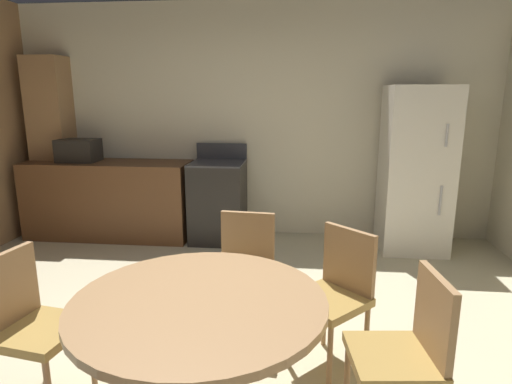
{
  "coord_description": "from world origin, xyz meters",
  "views": [
    {
      "loc": [
        0.58,
        -2.29,
        1.68
      ],
      "look_at": [
        0.24,
        0.91,
        0.94
      ],
      "focal_mm": 30.1,
      "sensor_mm": 36.0,
      "label": 1
    }
  ],
  "objects_px": {
    "chair_east": "(407,348)",
    "oven_range": "(218,201)",
    "dining_table": "(200,330)",
    "chair_west": "(29,321)",
    "chair_north": "(245,268)",
    "microwave": "(79,150)",
    "chair_northeast": "(336,290)",
    "refrigerator": "(415,170)"
  },
  "relations": [
    {
      "from": "dining_table",
      "to": "chair_west",
      "type": "height_order",
      "value": "chair_west"
    },
    {
      "from": "chair_east",
      "to": "oven_range",
      "type": "bearing_deg",
      "value": -69.12
    },
    {
      "from": "oven_range",
      "to": "chair_east",
      "type": "distance_m",
      "value": 3.2
    },
    {
      "from": "chair_north",
      "to": "chair_east",
      "type": "xyz_separation_m",
      "value": [
        0.89,
        -0.87,
        0.0
      ]
    },
    {
      "from": "microwave",
      "to": "chair_west",
      "type": "bearing_deg",
      "value": -67.46
    },
    {
      "from": "microwave",
      "to": "dining_table",
      "type": "bearing_deg",
      "value": -54.23
    },
    {
      "from": "oven_range",
      "to": "chair_east",
      "type": "xyz_separation_m",
      "value": [
        1.46,
        -2.85,
        0.03
      ]
    },
    {
      "from": "chair_west",
      "to": "chair_northeast",
      "type": "distance_m",
      "value": 1.74
    },
    {
      "from": "refrigerator",
      "to": "chair_west",
      "type": "height_order",
      "value": "refrigerator"
    },
    {
      "from": "dining_table",
      "to": "chair_north",
      "type": "relative_size",
      "value": 1.36
    },
    {
      "from": "refrigerator",
      "to": "chair_north",
      "type": "bearing_deg",
      "value": -129.54
    },
    {
      "from": "microwave",
      "to": "chair_northeast",
      "type": "height_order",
      "value": "microwave"
    },
    {
      "from": "dining_table",
      "to": "chair_west",
      "type": "relative_size",
      "value": 1.36
    },
    {
      "from": "chair_north",
      "to": "refrigerator",
      "type": "bearing_deg",
      "value": 145.17
    },
    {
      "from": "oven_range",
      "to": "chair_north",
      "type": "bearing_deg",
      "value": -73.97
    },
    {
      "from": "dining_table",
      "to": "chair_north",
      "type": "bearing_deg",
      "value": 85.29
    },
    {
      "from": "refrigerator",
      "to": "chair_west",
      "type": "xyz_separation_m",
      "value": [
        -2.63,
        -2.74,
        -0.38
      ]
    },
    {
      "from": "chair_northeast",
      "to": "chair_east",
      "type": "distance_m",
      "value": 0.66
    },
    {
      "from": "dining_table",
      "to": "chair_east",
      "type": "bearing_deg",
      "value": 6.28
    },
    {
      "from": "chair_north",
      "to": "chair_east",
      "type": "relative_size",
      "value": 1.0
    },
    {
      "from": "refrigerator",
      "to": "chair_north",
      "type": "xyz_separation_m",
      "value": [
        -1.59,
        -1.92,
        -0.38
      ]
    },
    {
      "from": "chair_northeast",
      "to": "dining_table",
      "type": "bearing_deg",
      "value": 0.0
    },
    {
      "from": "refrigerator",
      "to": "microwave",
      "type": "height_order",
      "value": "refrigerator"
    },
    {
      "from": "oven_range",
      "to": "chair_west",
      "type": "distance_m",
      "value": 2.84
    },
    {
      "from": "oven_range",
      "to": "microwave",
      "type": "relative_size",
      "value": 2.5
    },
    {
      "from": "microwave",
      "to": "refrigerator",
      "type": "bearing_deg",
      "value": -0.76
    },
    {
      "from": "dining_table",
      "to": "chair_north",
      "type": "distance_m",
      "value": 0.98
    },
    {
      "from": "refrigerator",
      "to": "dining_table",
      "type": "xyz_separation_m",
      "value": [
        -1.67,
        -2.9,
        -0.28
      ]
    },
    {
      "from": "microwave",
      "to": "dining_table",
      "type": "distance_m",
      "value": 3.66
    },
    {
      "from": "microwave",
      "to": "chair_west",
      "type": "height_order",
      "value": "microwave"
    },
    {
      "from": "oven_range",
      "to": "dining_table",
      "type": "relative_size",
      "value": 0.93
    },
    {
      "from": "chair_west",
      "to": "chair_northeast",
      "type": "height_order",
      "value": "same"
    },
    {
      "from": "dining_table",
      "to": "chair_east",
      "type": "distance_m",
      "value": 0.98
    },
    {
      "from": "microwave",
      "to": "chair_north",
      "type": "bearing_deg",
      "value": -41.84
    },
    {
      "from": "chair_north",
      "to": "chair_northeast",
      "type": "height_order",
      "value": "same"
    },
    {
      "from": "chair_northeast",
      "to": "chair_east",
      "type": "bearing_deg",
      "value": 70.23
    },
    {
      "from": "chair_northeast",
      "to": "refrigerator",
      "type": "bearing_deg",
      "value": -159.99
    },
    {
      "from": "oven_range",
      "to": "chair_east",
      "type": "height_order",
      "value": "oven_range"
    },
    {
      "from": "oven_range",
      "to": "chair_north",
      "type": "xyz_separation_m",
      "value": [
        0.57,
        -1.98,
        0.03
      ]
    },
    {
      "from": "microwave",
      "to": "dining_table",
      "type": "relative_size",
      "value": 0.37
    },
    {
      "from": "refrigerator",
      "to": "dining_table",
      "type": "relative_size",
      "value": 1.49
    },
    {
      "from": "refrigerator",
      "to": "chair_northeast",
      "type": "distance_m",
      "value": 2.44
    }
  ]
}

